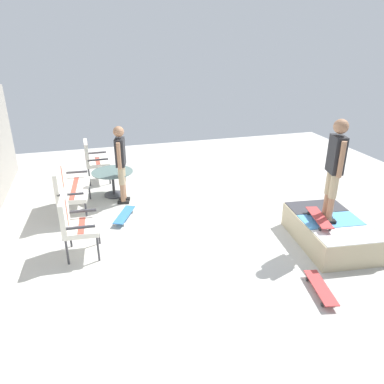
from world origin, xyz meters
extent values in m
cube|color=beige|center=(0.00, 0.00, -0.05)|extent=(12.00, 12.00, 0.10)
cube|color=tan|center=(-1.09, -1.82, 0.22)|extent=(1.73, 1.20, 0.44)
cube|color=silver|center=(-1.63, -1.76, 0.45)|extent=(0.63, 1.04, 0.01)
cube|color=#4C99D8|center=(-1.09, -1.82, 0.45)|extent=(0.63, 1.04, 0.01)
cube|color=#333338|center=(-0.55, -1.88, 0.45)|extent=(0.63, 1.04, 0.01)
cylinder|color=#B2B2B7|center=(-1.04, -1.33, 0.42)|extent=(1.56, 0.22, 0.05)
cube|color=tan|center=(-1.18, -2.61, 0.20)|extent=(1.65, 0.80, 0.38)
cylinder|color=#38383D|center=(0.80, 2.18, 0.22)|extent=(0.04, 0.04, 0.44)
cylinder|color=#38383D|center=(1.96, 2.09, 0.22)|extent=(0.04, 0.04, 0.44)
cylinder|color=#38383D|center=(0.83, 2.65, 0.22)|extent=(0.04, 0.04, 0.44)
cylinder|color=#38383D|center=(2.00, 2.56, 0.22)|extent=(0.04, 0.04, 0.44)
cube|color=silver|center=(1.40, 2.37, 0.48)|extent=(1.29, 0.64, 0.08)
cube|color=#B74738|center=(1.40, 2.37, 0.52)|extent=(1.21, 0.19, 0.00)
cube|color=silver|center=(1.41, 2.61, 0.77)|extent=(1.25, 0.17, 0.50)
cube|color=#B74738|center=(1.41, 2.61, 0.77)|extent=(0.11, 0.09, 0.46)
cube|color=#38383D|center=(0.79, 2.42, 0.64)|extent=(0.08, 0.47, 0.04)
cube|color=#38383D|center=(2.00, 2.33, 0.64)|extent=(0.08, 0.47, 0.04)
cylinder|color=#38383D|center=(2.77, 1.60, 0.22)|extent=(0.04, 0.04, 0.44)
cylinder|color=#38383D|center=(3.31, 1.61, 0.22)|extent=(0.04, 0.04, 0.44)
cylinder|color=#38383D|center=(2.76, 2.07, 0.22)|extent=(0.04, 0.04, 0.44)
cylinder|color=#38383D|center=(3.30, 2.08, 0.22)|extent=(0.04, 0.04, 0.44)
cube|color=silver|center=(3.03, 1.84, 0.48)|extent=(0.63, 0.56, 0.08)
cube|color=#B74738|center=(3.03, 1.84, 0.52)|extent=(0.58, 0.11, 0.00)
cube|color=silver|center=(3.03, 2.08, 0.77)|extent=(0.62, 0.09, 0.50)
cube|color=#B74738|center=(3.03, 2.08, 0.77)|extent=(0.10, 0.09, 0.46)
cube|color=#38383D|center=(2.74, 1.84, 0.64)|extent=(0.05, 0.47, 0.04)
cube|color=#38383D|center=(3.32, 1.85, 0.64)|extent=(0.05, 0.47, 0.04)
cylinder|color=#38383D|center=(-0.56, 2.02, 0.22)|extent=(0.04, 0.04, 0.44)
cylinder|color=#38383D|center=(-0.03, 1.99, 0.22)|extent=(0.04, 0.04, 0.44)
cylinder|color=#38383D|center=(-0.53, 2.49, 0.22)|extent=(0.04, 0.04, 0.44)
cylinder|color=#38383D|center=(0.00, 2.46, 0.22)|extent=(0.04, 0.04, 0.44)
cube|color=silver|center=(-0.28, 2.24, 0.48)|extent=(0.65, 0.59, 0.08)
cube|color=#B74738|center=(-0.28, 2.24, 0.52)|extent=(0.59, 0.14, 0.00)
cube|color=silver|center=(-0.27, 2.48, 0.77)|extent=(0.62, 0.12, 0.50)
cube|color=#B74738|center=(-0.27, 2.48, 0.77)|extent=(0.11, 0.09, 0.46)
cube|color=#38383D|center=(-0.57, 2.26, 0.64)|extent=(0.07, 0.47, 0.04)
cube|color=#38383D|center=(0.01, 2.22, 0.64)|extent=(0.07, 0.47, 0.04)
cylinder|color=#38383D|center=(2.03, 1.57, 0.28)|extent=(0.06, 0.06, 0.55)
cylinder|color=#38383D|center=(2.03, 1.57, 0.01)|extent=(0.44, 0.44, 0.03)
cylinder|color=slate|center=(2.03, 1.57, 0.56)|extent=(0.90, 0.90, 0.02)
cube|color=black|center=(1.54, 1.41, 0.03)|extent=(0.16, 0.26, 0.05)
cylinder|color=#9E7051|center=(1.54, 1.41, 0.24)|extent=(0.10, 0.10, 0.39)
cylinder|color=tan|center=(1.54, 1.41, 0.63)|extent=(0.13, 0.13, 0.39)
cube|color=black|center=(1.71, 1.38, 0.03)|extent=(0.16, 0.26, 0.05)
cylinder|color=#9E7051|center=(1.71, 1.38, 0.24)|extent=(0.10, 0.10, 0.39)
cylinder|color=tan|center=(1.71, 1.38, 0.63)|extent=(0.13, 0.13, 0.39)
cube|color=#262628|center=(1.63, 1.40, 1.12)|extent=(0.35, 0.25, 0.58)
sphere|color=#9E7051|center=(1.63, 1.40, 1.55)|extent=(0.22, 0.22, 0.22)
cylinder|color=#9E7051|center=(1.43, 1.44, 1.10)|extent=(0.08, 0.08, 0.55)
cylinder|color=#9E7051|center=(1.82, 1.35, 1.10)|extent=(0.08, 0.08, 0.55)
cube|color=black|center=(-1.00, -1.75, 0.48)|extent=(0.16, 0.26, 0.05)
cylinder|color=#9E7051|center=(-1.00, -1.75, 0.71)|extent=(0.10, 0.10, 0.40)
cylinder|color=tan|center=(-1.00, -1.75, 1.11)|extent=(0.13, 0.13, 0.40)
cube|color=black|center=(-1.17, -1.70, 0.48)|extent=(0.16, 0.26, 0.05)
cylinder|color=#9E7051|center=(-1.17, -1.70, 0.71)|extent=(0.10, 0.10, 0.40)
cylinder|color=tan|center=(-1.17, -1.70, 1.11)|extent=(0.13, 0.13, 0.40)
cube|color=#262628|center=(-1.09, -1.72, 1.61)|extent=(0.35, 0.25, 0.60)
sphere|color=#9E7051|center=(-1.09, -1.72, 2.06)|extent=(0.23, 0.23, 0.23)
cylinder|color=#9E7051|center=(-0.89, -1.77, 1.59)|extent=(0.08, 0.08, 0.57)
cylinder|color=#9E7051|center=(-1.28, -1.68, 1.59)|extent=(0.08, 0.08, 0.57)
cube|color=#3372B2|center=(0.80, 1.47, 0.09)|extent=(0.81, 0.51, 0.02)
cylinder|color=silver|center=(1.02, 1.28, 0.03)|extent=(0.06, 0.05, 0.06)
cylinder|color=silver|center=(1.08, 1.43, 0.03)|extent=(0.06, 0.05, 0.06)
cylinder|color=silver|center=(0.51, 1.52, 0.03)|extent=(0.06, 0.05, 0.06)
cylinder|color=silver|center=(0.57, 1.66, 0.03)|extent=(0.06, 0.05, 0.06)
cube|color=#B23838|center=(-2.23, -0.92, 0.09)|extent=(0.82, 0.35, 0.02)
cylinder|color=#333333|center=(-1.97, -1.05, 0.03)|extent=(0.06, 0.04, 0.06)
cylinder|color=#333333|center=(-1.94, -0.90, 0.03)|extent=(0.06, 0.04, 0.06)
cylinder|color=#333333|center=(-2.52, -0.94, 0.03)|extent=(0.06, 0.04, 0.06)
cylinder|color=#333333|center=(-2.49, -0.78, 0.03)|extent=(0.06, 0.04, 0.06)
cube|color=#B23838|center=(-1.11, -1.56, 0.55)|extent=(0.82, 0.38, 0.01)
cylinder|color=#333333|center=(-0.86, -1.70, 0.48)|extent=(0.06, 0.04, 0.06)
cylinder|color=#333333|center=(-0.82, -1.55, 0.48)|extent=(0.06, 0.04, 0.06)
cylinder|color=#333333|center=(-1.40, -1.57, 0.48)|extent=(0.06, 0.04, 0.06)
cylinder|color=#333333|center=(-1.37, -1.42, 0.48)|extent=(0.06, 0.04, 0.06)
camera|label=1|loc=(-5.81, 1.96, 3.34)|focal=34.65mm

